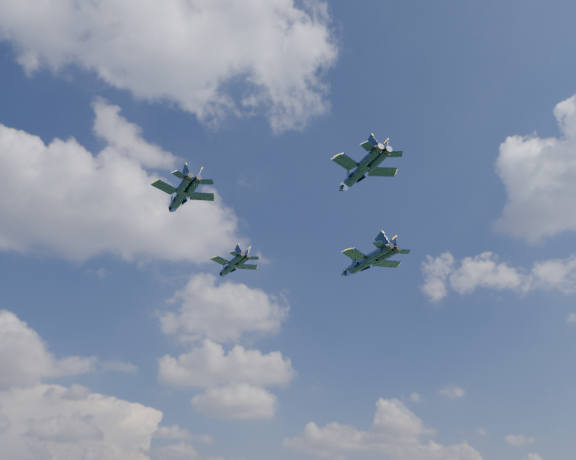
{
  "coord_description": "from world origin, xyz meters",
  "views": [
    {
      "loc": [
        -29.46,
        -84.75,
        13.71
      ],
      "look_at": [
        -6.09,
        3.93,
        61.93
      ],
      "focal_mm": 35.0,
      "sensor_mm": 36.0,
      "label": 1
    }
  ],
  "objects_px": {
    "jet_lead": "(230,267)",
    "jet_left": "(179,198)",
    "jet_right": "(362,264)",
    "jet_slot": "(357,174)"
  },
  "relations": [
    {
      "from": "jet_slot",
      "to": "jet_lead",
      "type": "bearing_deg",
      "value": 98.5
    },
    {
      "from": "jet_lead",
      "to": "jet_left",
      "type": "xyz_separation_m",
      "value": [
        -13.13,
        -26.26,
        0.22
      ]
    },
    {
      "from": "jet_lead",
      "to": "jet_left",
      "type": "bearing_deg",
      "value": -131.96
    },
    {
      "from": "jet_left",
      "to": "jet_right",
      "type": "relative_size",
      "value": 0.79
    },
    {
      "from": "jet_right",
      "to": "jet_slot",
      "type": "distance_m",
      "value": 29.65
    },
    {
      "from": "jet_slot",
      "to": "jet_left",
      "type": "bearing_deg",
      "value": 141.52
    },
    {
      "from": "jet_lead",
      "to": "jet_left",
      "type": "height_order",
      "value": "jet_left"
    },
    {
      "from": "jet_right",
      "to": "jet_slot",
      "type": "height_order",
      "value": "jet_slot"
    },
    {
      "from": "jet_right",
      "to": "jet_slot",
      "type": "xyz_separation_m",
      "value": [
        -11.4,
        -27.26,
        2.48
      ]
    },
    {
      "from": "jet_lead",
      "to": "jet_left",
      "type": "distance_m",
      "value": 29.36
    }
  ]
}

